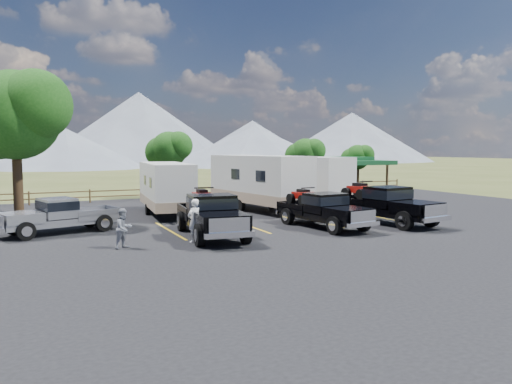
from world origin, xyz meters
name	(u,v)px	position (x,y,z in m)	size (l,w,h in m)	color
ground	(323,236)	(0.00, 0.00, 0.00)	(320.00, 320.00, 0.00)	#414C20
asphalt_lot	(291,226)	(0.00, 3.00, 0.02)	(44.00, 34.00, 0.04)	black
stall_lines	(282,223)	(0.00, 4.00, 0.04)	(12.12, 5.50, 0.01)	gold
tree_big_nw	(14,115)	(-12.55, 9.03, 5.60)	(5.54, 5.18, 7.84)	black
tree_ne_a	(305,154)	(8.97, 17.01, 3.48)	(3.11, 2.92, 4.76)	black
tree_ne_b	(357,157)	(14.98, 18.01, 3.13)	(2.77, 2.59, 4.27)	black
tree_north	(169,150)	(-2.03, 19.02, 3.83)	(3.46, 3.24, 5.25)	black
rail_fence	(220,190)	(2.00, 18.50, 0.61)	(36.12, 0.12, 1.00)	brown
pavilion	(345,162)	(13.00, 17.00, 2.79)	(6.20, 6.20, 3.22)	brown
mountain_range	(47,131)	(-7.63, 105.98, 7.87)	(209.00, 71.00, 20.00)	slate
rig_left	(210,214)	(-4.74, 1.77, 1.05)	(2.74, 6.47, 2.10)	black
rig_center	(322,209)	(1.10, 1.83, 0.96)	(2.55, 5.92, 1.92)	black
rig_right	(384,203)	(4.80, 1.72, 1.07)	(3.01, 6.65, 2.14)	black
trailer_left	(166,188)	(-4.67, 9.76, 1.63)	(2.91, 8.79, 3.04)	silver
trailer_center	(259,182)	(1.14, 9.21, 1.85)	(3.81, 9.98, 3.45)	silver
trailer_right	(302,180)	(5.04, 10.64, 1.78)	(3.93, 9.63, 3.33)	silver
pickup_silver	(61,215)	(-10.73, 5.42, 0.89)	(5.70, 3.22, 1.63)	gray
person_a	(194,221)	(-5.81, 0.75, 0.94)	(0.66, 0.43, 1.80)	white
person_b	(124,228)	(-8.71, 0.65, 0.83)	(0.76, 0.60, 1.57)	gray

